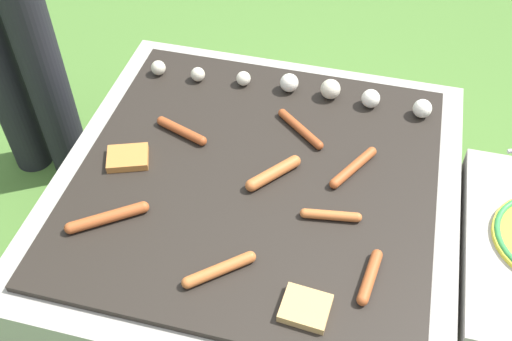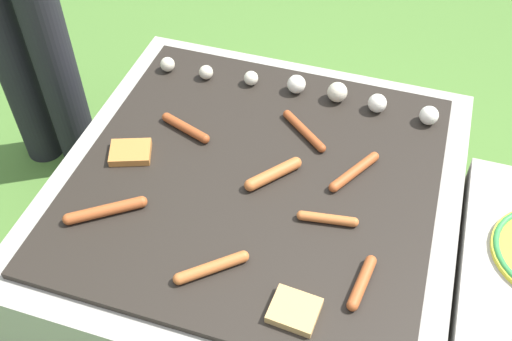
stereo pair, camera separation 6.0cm
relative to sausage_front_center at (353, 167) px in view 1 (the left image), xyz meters
The scene contains 13 objects.
ground_plane 0.46m from the sausage_front_center, 161.58° to the right, with size 14.00×14.00×0.00m, color #47702D.
grill 0.32m from the sausage_front_center, 161.58° to the right, with size 0.99×0.99×0.38m.
sausage_back_center 0.20m from the sausage_front_center, 159.50° to the right, with size 0.12×0.13×0.03m.
sausage_mid_left 0.32m from the sausage_front_center, 75.97° to the right, with size 0.04×0.14×0.03m.
sausage_front_center is the anchor object (origin of this frame).
sausage_front_left 0.60m from the sausage_front_center, 150.58° to the right, with size 0.17×0.13×0.03m.
sausage_mid_right 0.46m from the sausage_front_center, behind, with size 0.15×0.07×0.02m.
sausage_back_right 0.44m from the sausage_front_center, 122.66° to the right, with size 0.14×0.12×0.03m.
sausage_front_right 0.17m from the sausage_front_center, 100.39° to the right, with size 0.14×0.04×0.02m.
sausage_back_left 0.19m from the sausage_front_center, 145.75° to the left, with size 0.14×0.12×0.02m.
bread_slice_center 0.42m from the sausage_front_center, 95.70° to the right, with size 0.10×0.09×0.02m.
bread_slice_right 0.57m from the sausage_front_center, 169.45° to the right, with size 0.12×0.11×0.02m.
mushroom_row 0.31m from the sausage_front_center, 122.60° to the left, with size 0.80×0.07×0.06m.
Camera 1 is at (0.24, -0.97, 1.47)m, focal length 42.00 mm.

